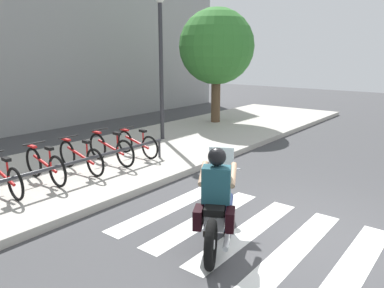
{
  "coord_description": "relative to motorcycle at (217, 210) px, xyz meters",
  "views": [
    {
      "loc": [
        -5.22,
        -1.82,
        2.73
      ],
      "look_at": [
        0.26,
        2.51,
        1.02
      ],
      "focal_mm": 34.58,
      "sensor_mm": 36.0,
      "label": 1
    }
  ],
  "objects": [
    {
      "name": "bicycle_1",
      "position": [
        -1.28,
        3.98,
        0.03
      ],
      "size": [
        0.48,
        1.65,
        0.75
      ],
      "color": "black",
      "rests_on": "sidewalk"
    },
    {
      "name": "tree_near_rack",
      "position": [
        7.46,
        5.22,
        2.5
      ],
      "size": [
        2.8,
        2.8,
        4.39
      ],
      "color": "brown",
      "rests_on": "ground"
    },
    {
      "name": "bicycle_2",
      "position": [
        -0.43,
        3.98,
        0.04
      ],
      "size": [
        0.48,
        1.61,
        0.78
      ],
      "color": "black",
      "rests_on": "sidewalk"
    },
    {
      "name": "bicycle_3",
      "position": [
        0.43,
        3.98,
        0.03
      ],
      "size": [
        0.48,
        1.73,
        0.76
      ],
      "color": "black",
      "rests_on": "sidewalk"
    },
    {
      "name": "rider",
      "position": [
        -0.07,
        -0.03,
        0.37
      ],
      "size": [
        0.77,
        0.72,
        1.46
      ],
      "color": "#1E4C59",
      "rests_on": "ground"
    },
    {
      "name": "bicycle_5",
      "position": [
        2.14,
        3.98,
        0.01
      ],
      "size": [
        0.48,
        1.56,
        0.72
      ],
      "color": "black",
      "rests_on": "sidewalk"
    },
    {
      "name": "crosswalk_stripe_1",
      "position": [
        0.45,
        -1.85,
        -0.47
      ],
      "size": [
        2.8,
        0.4,
        0.01
      ],
      "primitive_type": "cube",
      "color": "white",
      "rests_on": "ground"
    },
    {
      "name": "bike_rack",
      "position": [
        -0.0,
        3.43,
        0.1
      ],
      "size": [
        4.88,
        0.07,
        0.49
      ],
      "color": "#333338",
      "rests_on": "sidewalk"
    },
    {
      "name": "crosswalk_stripe_5",
      "position": [
        0.45,
        1.35,
        -0.47
      ],
      "size": [
        2.8,
        0.4,
        0.01
      ],
      "primitive_type": "cube",
      "color": "white",
      "rests_on": "ground"
    },
    {
      "name": "crosswalk_stripe_2",
      "position": [
        0.45,
        -1.05,
        -0.47
      ],
      "size": [
        2.8,
        0.4,
        0.01
      ],
      "primitive_type": "cube",
      "color": "white",
      "rests_on": "ground"
    },
    {
      "name": "street_lamp",
      "position": [
        4.0,
        4.82,
        2.19
      ],
      "size": [
        0.28,
        0.28,
        4.41
      ],
      "color": "#2D2D33",
      "rests_on": "ground"
    },
    {
      "name": "bicycle_4",
      "position": [
        1.28,
        3.98,
        0.04
      ],
      "size": [
        0.48,
        1.73,
        0.8
      ],
      "color": "black",
      "rests_on": "sidewalk"
    },
    {
      "name": "crosswalk_stripe_4",
      "position": [
        0.45,
        0.55,
        -0.47
      ],
      "size": [
        2.8,
        0.4,
        0.01
      ],
      "primitive_type": "cube",
      "color": "white",
      "rests_on": "ground"
    },
    {
      "name": "ground_plane",
      "position": [
        0.99,
        -1.05,
        -0.47
      ],
      "size": [
        48.0,
        48.0,
        0.0
      ],
      "primitive_type": "plane",
      "color": "#424244"
    },
    {
      "name": "crosswalk_stripe_3",
      "position": [
        0.45,
        -0.25,
        -0.47
      ],
      "size": [
        2.8,
        0.4,
        0.01
      ],
      "primitive_type": "cube",
      "color": "white",
      "rests_on": "ground"
    },
    {
      "name": "motorcycle",
      "position": [
        0.0,
        0.0,
        0.0
      ],
      "size": [
        2.03,
        1.2,
        1.27
      ],
      "color": "black",
      "rests_on": "ground"
    },
    {
      "name": "sidewalk",
      "position": [
        0.99,
        4.42,
        -0.4
      ],
      "size": [
        24.0,
        4.4,
        0.15
      ],
      "primitive_type": "cube",
      "color": "#B7B2A8",
      "rests_on": "ground"
    }
  ]
}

